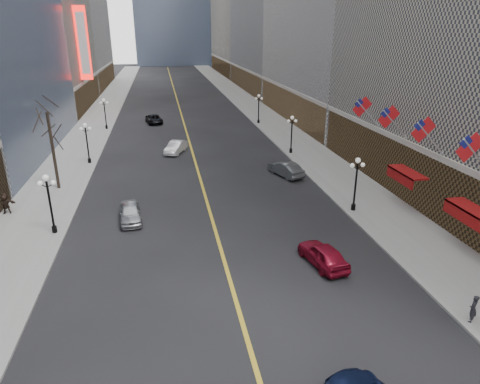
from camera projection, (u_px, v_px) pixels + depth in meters
name	position (u px, v px, depth m)	size (l,w,h in m)	color
sidewalk_east	(266.00, 118.00, 72.87)	(6.00, 230.00, 0.15)	gray
sidewalk_west	(95.00, 124.00, 68.15)	(6.00, 230.00, 0.15)	gray
lane_line	(180.00, 111.00, 79.72)	(0.25, 200.00, 0.02)	gold
streetlamp_east_1	(356.00, 179.00, 34.73)	(1.26, 0.44, 4.52)	black
streetlamp_east_2	(292.00, 130.00, 51.27)	(1.26, 0.44, 4.52)	black
streetlamp_east_3	(259.00, 106.00, 67.81)	(1.26, 0.44, 4.52)	black
streetlamp_west_1	(49.00, 198.00, 30.75)	(1.26, 0.44, 4.52)	black
streetlamp_west_2	(87.00, 139.00, 47.30)	(1.26, 0.44, 4.52)	black
streetlamp_west_3	(105.00, 111.00, 63.84)	(1.26, 0.44, 4.52)	black
flag_2	(472.00, 150.00, 26.40)	(2.87, 0.12, 2.87)	#B2B2B7
flag_3	(425.00, 132.00, 31.00)	(2.87, 0.12, 2.87)	#B2B2B7
flag_4	(390.00, 119.00, 35.59)	(2.87, 0.12, 2.87)	#B2B2B7
flag_5	(364.00, 108.00, 40.19)	(2.87, 0.12, 2.87)	#B2B2B7
awning_b	(470.00, 211.00, 28.03)	(1.40, 4.00, 0.93)	maroon
awning_c	(405.00, 174.00, 35.39)	(1.40, 4.00, 0.93)	maroon
theatre_marquee	(83.00, 43.00, 72.78)	(2.00, 0.55, 12.00)	red
tree_west_far	(49.00, 124.00, 38.47)	(3.60, 3.60, 7.92)	#2D231C
car_nb_near	(130.00, 213.00, 33.74)	(1.68, 4.19, 1.43)	#A1A4A8
car_nb_mid	(176.00, 147.00, 52.41)	(1.54, 4.42, 1.46)	silver
car_nb_far	(154.00, 119.00, 68.99)	(2.25, 4.88, 1.36)	black
car_sb_mid	(323.00, 254.00, 27.44)	(1.73, 4.31, 1.47)	maroon
car_sb_far	(286.00, 169.00, 44.20)	(1.57, 4.52, 1.49)	#505458
ped_ne_corner	(473.00, 309.00, 21.81)	(0.56, 0.41, 1.53)	black
ped_west_far	(5.00, 203.00, 34.70)	(1.63, 0.47, 1.76)	black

